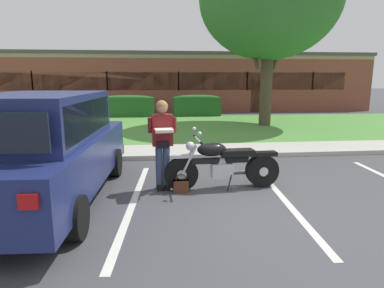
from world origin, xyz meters
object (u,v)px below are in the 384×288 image
Objects in this scene: parked_suv_adjacent at (43,148)px; hedge_left at (127,106)px; hedge_center_left at (197,105)px; brick_building at (175,82)px; handbag at (181,185)px; motorcycle at (227,164)px; rider_person at (163,138)px.

parked_suv_adjacent reaches higher than hedge_left.
hedge_center_left is 7.24m from brick_building.
handbag is 2.48m from parked_suv_adjacent.
motorcycle is 12.90m from hedge_left.
parked_suv_adjacent is 20.30m from brick_building.
parked_suv_adjacent is at bearing -91.02° from hedge_left.
parked_suv_adjacent is at bearing -173.03° from motorcycle.
hedge_left is at bearing 98.09° from rider_person.
rider_person is at bearing -93.67° from brick_building.
motorcycle is at bearing -2.30° from rider_person.
motorcycle is at bearing 10.97° from handbag.
motorcycle is 0.09× the size of brick_building.
brick_building is (0.93, 19.80, 1.76)m from handbag.
brick_building reaches higher than hedge_center_left.
rider_person is at bearing 12.52° from parked_suv_adjacent.
hedge_center_left is (4.14, 12.94, -0.30)m from parked_suv_adjacent.
parked_suv_adjacent reaches higher than rider_person.
parked_suv_adjacent is (-2.00, -0.45, -0.05)m from rider_person.
motorcycle is 12.58m from hedge_center_left.
rider_person is 19.63m from brick_building.
handbag is 19.90m from brick_building.
rider_person reaches higher than motorcycle.
brick_building is at bearing 80.75° from parked_suv_adjacent.
motorcycle is 1.34m from rider_person.
handbag is 12.86m from hedge_center_left.
rider_person reaches higher than hedge_center_left.
parked_suv_adjacent is at bearing -174.60° from handbag.
handbag is at bearing -98.09° from hedge_center_left.
handbag is at bearing -80.62° from hedge_left.
hedge_center_left reaches higher than motorcycle.
hedge_center_left is (1.81, 12.72, 0.51)m from handbag.
hedge_left is (-2.10, 12.72, 0.51)m from handbag.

